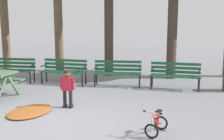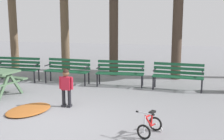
% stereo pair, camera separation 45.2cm
% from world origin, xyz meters
% --- Properties ---
extents(ground, '(36.00, 36.00, 0.00)m').
position_xyz_m(ground, '(0.00, 0.00, 0.00)').
color(ground, gray).
extents(park_bench_far_left, '(1.62, 0.53, 0.85)m').
position_xyz_m(park_bench_far_left, '(-3.17, 3.67, 0.51)').
color(park_bench_far_left, '#195133').
rests_on(park_bench_far_left, ground).
extents(park_bench_left, '(1.62, 0.55, 0.85)m').
position_xyz_m(park_bench_left, '(-1.26, 3.76, 0.51)').
color(park_bench_left, '#195133').
rests_on(park_bench_left, ground).
extents(park_bench_right, '(1.63, 0.58, 0.85)m').
position_xyz_m(park_bench_right, '(0.63, 3.81, 0.51)').
color(park_bench_right, '#195133').
rests_on(park_bench_right, ground).
extents(park_bench_far_right, '(1.62, 0.54, 0.85)m').
position_xyz_m(park_bench_far_right, '(2.54, 3.73, 0.51)').
color(park_bench_far_right, '#195133').
rests_on(park_bench_far_right, ground).
extents(child_standing, '(0.38, 0.17, 1.01)m').
position_xyz_m(child_standing, '(-0.23, 1.16, 0.59)').
color(child_standing, black).
rests_on(child_standing, ground).
extents(kids_bicycle, '(0.51, 0.63, 0.54)m').
position_xyz_m(kids_bicycle, '(2.11, -0.15, 0.20)').
color(kids_bicycle, black).
rests_on(kids_bicycle, ground).
extents(leaf_pile, '(1.18, 1.47, 0.07)m').
position_xyz_m(leaf_pile, '(-1.02, 0.60, 0.04)').
color(leaf_pile, '#9E5623').
rests_on(leaf_pile, ground).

